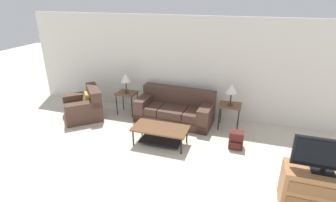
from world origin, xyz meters
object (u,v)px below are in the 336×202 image
couch (175,110)px  side_table_left (127,95)px  coffee_table (160,132)px  backpack (236,140)px  armchair (84,107)px  table_lamp_right (232,89)px  tv_console (317,190)px  television (327,155)px  table_lamp_left (126,78)px  side_table_right (230,107)px

couch → side_table_left: couch is taller
coffee_table → backpack: 1.64m
backpack → coffee_table: bearing=-167.2°
armchair → side_table_left: bearing=29.7°
table_lamp_right → tv_console: size_ratio=0.51×
coffee_table → table_lamp_right: 1.96m
table_lamp_right → television: size_ratio=0.57×
armchair → coffee_table: 2.47m
armchair → table_lamp_right: 3.83m
coffee_table → side_table_left: 1.87m
tv_console → table_lamp_right: bearing=124.1°
tv_console → television: 0.63m
side_table_left → table_lamp_left: bearing=-71.6°
couch → backpack: size_ratio=5.22×
television → backpack: size_ratio=2.40×
coffee_table → table_lamp_right: (1.35, 1.23, 0.71)m
armchair → table_lamp_right: bearing=8.6°
couch → tv_console: couch is taller
couch → coffee_table: (0.02, -1.20, 0.01)m
coffee_table → tv_console: size_ratio=1.17×
side_table_right → tv_console: size_ratio=0.60×
coffee_table → backpack: (1.60, 0.36, -0.12)m
table_lamp_right → television: 2.73m
couch → side_table_right: bearing=1.3°
armchair → television: size_ratio=1.46×
couch → armchair: size_ratio=1.49×
backpack → table_lamp_right: bearing=105.8°
table_lamp_right → couch: bearing=-178.7°
couch → table_lamp_right: bearing=1.3°
couch → side_table_left: size_ratio=3.23×
side_table_left → backpack: side_table_left is taller
side_table_right → tv_console: 2.74m
side_table_right → table_lamp_right: (-0.00, -0.00, 0.47)m
side_table_left → side_table_right: bearing=0.0°
tv_console → backpack: size_ratio=2.70×
table_lamp_right → backpack: table_lamp_right is taller
side_table_right → television: television is taller
television → backpack: 2.05m
side_table_left → table_lamp_right: (2.74, -0.00, 0.47)m
table_lamp_right → backpack: 1.23m
side_table_left → tv_console: tv_console is taller
armchair → side_table_right: size_ratio=2.18×
table_lamp_right → backpack: size_ratio=1.38×
armchair → backpack: (3.97, -0.31, -0.10)m
table_lamp_left → couch: bearing=-1.3°
couch → side_table_right: 1.39m
coffee_table → tv_console: (2.88, -1.03, 0.03)m
coffee_table → side_table_left: side_table_left is taller
side_table_right → backpack: side_table_right is taller
armchair → tv_console: 5.52m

